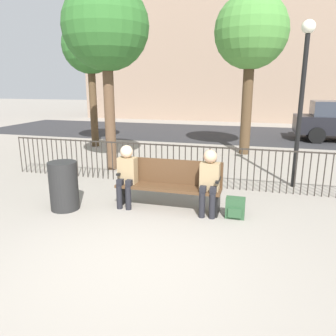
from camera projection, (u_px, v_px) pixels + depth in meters
name	position (u px, v px, depth m)	size (l,w,h in m)	color
ground_plane	(128.00, 262.00, 4.34)	(80.00, 80.00, 0.00)	gray
park_bench	(169.00, 182.00, 6.15)	(1.97, 0.45, 0.92)	#4C331E
seated_person_0	(127.00, 172.00, 6.19)	(0.34, 0.39, 1.19)	black
seated_person_1	(209.00, 178.00, 5.78)	(0.34, 0.39, 1.19)	black
backpack	(235.00, 208.00, 5.74)	(0.33, 0.23, 0.37)	#284C2D
fence_railing	(185.00, 162.00, 7.50)	(9.01, 0.03, 0.95)	#2D2823
tree_0	(90.00, 47.00, 11.53)	(1.96, 1.96, 4.59)	#4C3823
tree_1	(106.00, 28.00, 8.20)	(2.19, 2.19, 4.79)	brown
tree_2	(251.00, 34.00, 10.13)	(2.29, 2.29, 5.01)	#4C3823
lamp_post	(303.00, 80.00, 6.96)	(0.28, 0.28, 3.57)	black
street_surface	(225.00, 133.00, 15.53)	(24.00, 6.00, 0.01)	#2B2B2D
building_facade	(243.00, 9.00, 21.24)	(20.00, 6.00, 13.96)	gray
trash_bin	(64.00, 186.00, 6.09)	(0.53, 0.53, 0.91)	black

